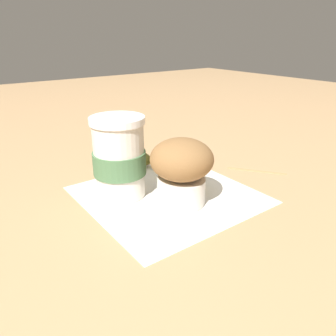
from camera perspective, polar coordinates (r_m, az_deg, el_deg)
name	(u,v)px	position (r m, az deg, el deg)	size (l,w,h in m)	color
ground_plane	(168,195)	(0.54, 0.00, -4.73)	(3.00, 3.00, 0.00)	tan
paper_napkin	(168,195)	(0.54, 0.00, -4.66)	(0.26, 0.26, 0.00)	white
coffee_cup	(119,158)	(0.52, -8.48, 1.72)	(0.08, 0.08, 0.13)	silver
muffin	(183,168)	(0.49, 2.58, -0.01)	(0.09, 0.09, 0.10)	white
banana	(170,166)	(0.60, 0.39, 0.28)	(0.09, 0.20, 0.03)	#D6CC4C
wooden_stirrer	(257,171)	(0.65, 15.17, -0.43)	(0.11, 0.01, 0.00)	tan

